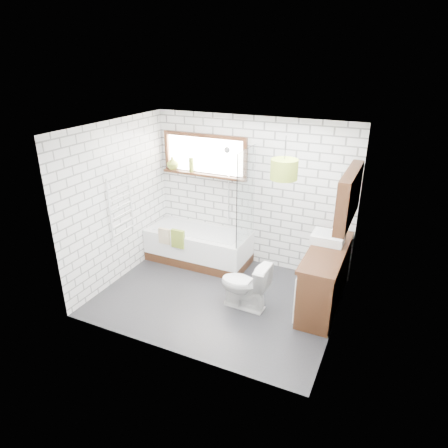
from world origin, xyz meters
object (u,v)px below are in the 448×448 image
at_px(bathtub, 199,246).
at_px(basin, 328,238).
at_px(toilet, 244,285).
at_px(vanity, 325,277).
at_px(pendant, 284,169).

bearing_deg(bathtub, basin, -4.09).
bearing_deg(bathtub, toilet, -37.47).
height_order(vanity, toilet, vanity).
xyz_separation_m(bathtub, vanity, (2.26, -0.41, 0.15)).
relative_size(toilet, pendant, 2.19).
xyz_separation_m(bathtub, pendant, (1.73, -0.98, 1.81)).
bearing_deg(toilet, vanity, 120.41).
bearing_deg(basin, toilet, -139.88).
xyz_separation_m(basin, toilet, (-0.95, -0.80, -0.58)).
relative_size(vanity, basin, 3.44).
height_order(vanity, pendant, pendant).
height_order(bathtub, toilet, toilet).
bearing_deg(bathtub, pendant, -29.52).
bearing_deg(pendant, toilet, 177.46).
xyz_separation_m(bathtub, basin, (2.20, -0.16, 0.66)).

